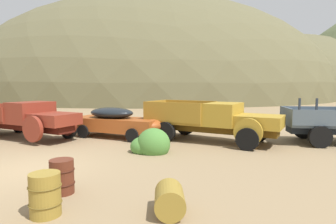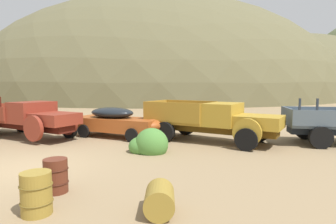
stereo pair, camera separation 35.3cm
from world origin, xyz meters
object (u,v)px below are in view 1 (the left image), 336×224
(car_oxide_orange, at_px, (119,122))
(oil_drum_tipped, at_px, (170,199))
(truck_rust_red, at_px, (30,119))
(oil_drum_spare, at_px, (62,176))
(truck_mustard, at_px, (220,121))
(oil_drum_foreground, at_px, (45,194))

(car_oxide_orange, height_order, oil_drum_tipped, car_oxide_orange)
(truck_rust_red, bearing_deg, oil_drum_spare, -31.90)
(truck_mustard, height_order, oil_drum_spare, truck_mustard)
(truck_rust_red, xyz_separation_m, truck_mustard, (9.52, 0.76, 0.00))
(oil_drum_tipped, bearing_deg, oil_drum_foreground, -168.44)
(truck_rust_red, height_order, oil_drum_tipped, truck_rust_red)
(oil_drum_spare, bearing_deg, oil_drum_tipped, -13.37)
(oil_drum_foreground, distance_m, oil_drum_spare, 1.24)
(oil_drum_spare, bearing_deg, truck_rust_red, 130.51)
(car_oxide_orange, height_order, oil_drum_spare, car_oxide_orange)
(truck_mustard, height_order, oil_drum_tipped, truck_mustard)
(car_oxide_orange, distance_m, oil_drum_spare, 7.77)
(truck_rust_red, bearing_deg, truck_mustard, 22.16)
(truck_mustard, bearing_deg, car_oxide_orange, -165.15)
(oil_drum_foreground, distance_m, oil_drum_tipped, 2.59)
(truck_mustard, xyz_separation_m, oil_drum_spare, (-3.96, -7.26, -0.59))
(oil_drum_spare, height_order, oil_drum_tipped, oil_drum_spare)
(truck_rust_red, bearing_deg, oil_drum_tipped, -22.89)
(car_oxide_orange, distance_m, oil_drum_foreground, 9.00)
(car_oxide_orange, bearing_deg, oil_drum_tipped, -50.02)
(oil_drum_spare, distance_m, oil_drum_tipped, 2.94)
(oil_drum_tipped, bearing_deg, oil_drum_spare, 166.63)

